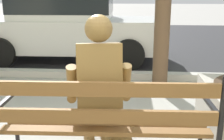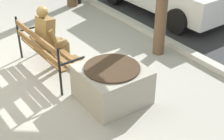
{
  "view_description": "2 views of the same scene",
  "coord_description": "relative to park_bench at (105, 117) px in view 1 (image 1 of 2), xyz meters",
  "views": [
    {
      "loc": [
        0.22,
        -2.1,
        1.53
      ],
      "look_at": [
        -0.01,
        0.73,
        0.75
      ],
      "focal_mm": 45.25,
      "sensor_mm": 36.0,
      "label": 1
    },
    {
      "loc": [
        5.39,
        -2.1,
        3.46
      ],
      "look_at": [
        1.48,
        0.58,
        0.6
      ],
      "focal_mm": 52.46,
      "sensor_mm": 36.0,
      "label": 2
    }
  ],
  "objects": [
    {
      "name": "parked_car_white",
      "position": [
        -1.31,
        4.3,
        0.3
      ],
      "size": [
        4.15,
        2.01,
        1.56
      ],
      "color": "silver",
      "rests_on": "ground"
    },
    {
      "name": "bronze_statue_seated",
      "position": [
        -0.07,
        0.21,
        0.12
      ],
      "size": [
        0.59,
        0.84,
        1.37
      ],
      "color": "olive",
      "rests_on": "ground"
    },
    {
      "name": "park_bench",
      "position": [
        0.0,
        0.0,
        0.0
      ],
      "size": [
        1.82,
        0.61,
        0.95
      ],
      "color": "brown",
      "rests_on": "ground"
    },
    {
      "name": "curb_stone",
      "position": [
        0.01,
        2.88,
        -0.48
      ],
      "size": [
        60.0,
        0.2,
        0.12
      ],
      "primitive_type": "cube",
      "color": "#B2AFA8",
      "rests_on": "ground"
    },
    {
      "name": "street_surface",
      "position": [
        0.01,
        7.48,
        -0.54
      ],
      "size": [
        60.0,
        9.0,
        0.01
      ],
      "primitive_type": "cube",
      "color": "#2D2D30",
      "rests_on": "ground"
    }
  ]
}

